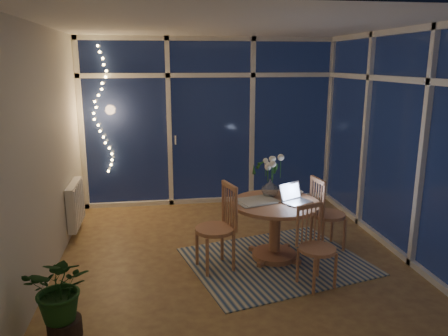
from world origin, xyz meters
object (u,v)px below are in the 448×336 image
at_px(chair_front, 317,247).
at_px(laptop, 297,193).
at_px(chair_left, 215,227).
at_px(flower_vase, 270,188).
at_px(potted_plant, 62,295).
at_px(dining_table, 275,230).
at_px(chair_right, 329,213).

distance_m(chair_front, laptop, 0.73).
relative_size(chair_left, flower_vase, 4.61).
height_order(laptop, potted_plant, laptop).
relative_size(dining_table, chair_front, 1.19).
bearing_deg(laptop, dining_table, 136.52).
xyz_separation_m(dining_table, laptop, (0.23, -0.06, 0.45)).
bearing_deg(chair_left, chair_front, 45.59).
bearing_deg(dining_table, chair_right, 13.71).
distance_m(chair_left, laptop, 1.00).
relative_size(dining_table, flower_vase, 4.78).
relative_size(chair_left, chair_right, 1.06).
bearing_deg(chair_front, laptop, 72.83).
xyz_separation_m(chair_front, flower_vase, (-0.26, 0.91, 0.37)).
bearing_deg(chair_right, dining_table, 95.93).
bearing_deg(chair_right, chair_front, 144.14).
xyz_separation_m(chair_front, laptop, (-0.02, 0.63, 0.37)).
relative_size(chair_front, potted_plant, 1.11).
bearing_deg(potted_plant, laptop, 25.85).
distance_m(dining_table, laptop, 0.51).
height_order(flower_vase, potted_plant, flower_vase).
bearing_deg(chair_right, chair_left, 95.35).
relative_size(chair_left, potted_plant, 1.27).
bearing_deg(flower_vase, chair_right, -3.62).
xyz_separation_m(chair_right, laptop, (-0.48, -0.23, 0.34)).
bearing_deg(potted_plant, chair_left, 36.62).
distance_m(flower_vase, potted_plant, 2.56).
bearing_deg(flower_vase, chair_front, -74.19).
relative_size(chair_left, chair_front, 1.15).
relative_size(chair_right, flower_vase, 4.35).
bearing_deg(chair_front, chair_left, 132.36).
xyz_separation_m(flower_vase, potted_plant, (-2.10, -1.41, -0.41)).
xyz_separation_m(dining_table, chair_left, (-0.71, -0.16, 0.14)).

